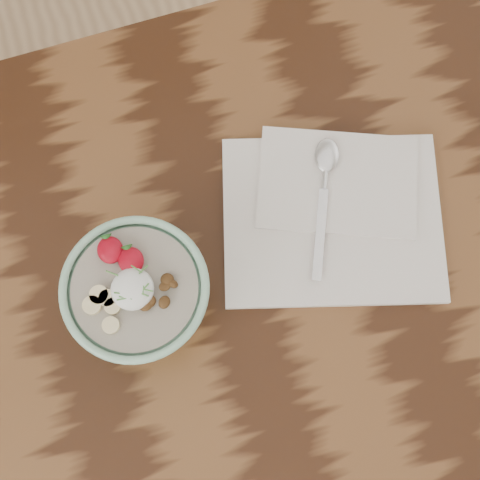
% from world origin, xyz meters
% --- Properties ---
extents(table, '(1.60, 0.90, 0.75)m').
position_xyz_m(table, '(0.00, 0.00, 0.66)').
color(table, '#331A0C').
rests_on(table, ground).
extents(breakfast_bowl, '(0.17, 0.17, 0.12)m').
position_xyz_m(breakfast_bowl, '(-0.11, 0.05, 0.81)').
color(breakfast_bowl, '#97CBAB').
rests_on(breakfast_bowl, table).
extents(napkin, '(0.34, 0.30, 0.02)m').
position_xyz_m(napkin, '(0.16, 0.09, 0.76)').
color(napkin, white).
rests_on(napkin, table).
extents(spoon, '(0.10, 0.19, 0.01)m').
position_xyz_m(spoon, '(0.16, 0.14, 0.77)').
color(spoon, silver).
rests_on(spoon, napkin).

